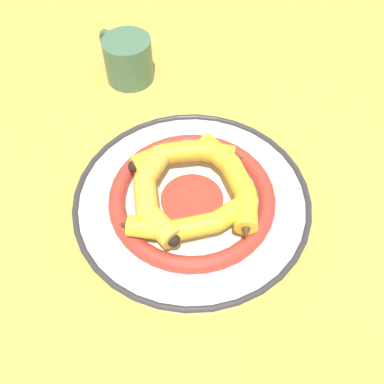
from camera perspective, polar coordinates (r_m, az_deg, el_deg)
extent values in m
plane|color=gold|center=(0.74, 0.97, -0.48)|extent=(2.80, 2.80, 0.00)
cylinder|color=white|center=(0.72, 0.00, -1.37)|extent=(0.37, 0.37, 0.02)
torus|color=#AD382D|center=(0.71, 0.00, -0.73)|extent=(0.27, 0.27, 0.03)
cylinder|color=#AD382D|center=(0.72, 0.00, -0.89)|extent=(0.10, 0.10, 0.00)
torus|color=#333338|center=(0.72, 0.00, -0.84)|extent=(0.38, 0.38, 0.01)
cylinder|color=yellow|center=(0.65, -5.35, -4.59)|extent=(0.07, 0.05, 0.03)
cylinder|color=yellow|center=(0.65, 0.33, -4.40)|extent=(0.07, 0.04, 0.03)
cylinder|color=yellow|center=(0.67, 5.34, -2.42)|extent=(0.07, 0.06, 0.03)
sphere|color=yellow|center=(0.65, -2.50, -4.98)|extent=(0.03, 0.03, 0.03)
sphere|color=yellow|center=(0.65, 3.12, -3.82)|extent=(0.03, 0.03, 0.03)
cone|color=#472D19|center=(0.66, -8.14, -4.20)|extent=(0.03, 0.03, 0.02)
sphere|color=black|center=(0.68, 7.47, -1.07)|extent=(0.02, 0.02, 0.02)
cylinder|color=yellow|center=(0.67, 6.83, -2.38)|extent=(0.05, 0.07, 0.04)
cylinder|color=yellow|center=(0.70, 5.80, 1.72)|extent=(0.05, 0.07, 0.04)
cylinder|color=yellow|center=(0.73, 3.15, 4.97)|extent=(0.06, 0.07, 0.04)
sphere|color=yellow|center=(0.68, 6.79, -0.22)|extent=(0.04, 0.04, 0.04)
sphere|color=yellow|center=(0.72, 4.85, 3.56)|extent=(0.04, 0.04, 0.04)
cone|color=#472D19|center=(0.65, 6.87, -4.65)|extent=(0.03, 0.04, 0.03)
sphere|color=black|center=(0.75, 1.50, 6.32)|extent=(0.02, 0.02, 0.02)
cylinder|color=gold|center=(0.73, 3.20, 4.95)|extent=(0.07, 0.05, 0.03)
cylinder|color=gold|center=(0.73, -1.17, 5.16)|extent=(0.06, 0.04, 0.03)
cylinder|color=gold|center=(0.73, -5.38, 4.09)|extent=(0.07, 0.05, 0.03)
sphere|color=gold|center=(0.74, 1.03, 5.37)|extent=(0.03, 0.03, 0.03)
sphere|color=gold|center=(0.73, -3.39, 4.93)|extent=(0.03, 0.03, 0.03)
cone|color=#472D19|center=(0.73, 5.38, 4.51)|extent=(0.04, 0.04, 0.03)
sphere|color=black|center=(0.72, -7.41, 3.22)|extent=(0.02, 0.02, 0.02)
cylinder|color=gold|center=(0.71, -4.96, 3.25)|extent=(0.06, 0.07, 0.04)
cylinder|color=gold|center=(0.68, -5.87, -0.51)|extent=(0.04, 0.06, 0.04)
cylinder|color=gold|center=(0.65, -4.06, -4.32)|extent=(0.06, 0.07, 0.04)
sphere|color=gold|center=(0.70, -6.08, 1.49)|extent=(0.04, 0.04, 0.04)
sphere|color=gold|center=(0.66, -5.66, -2.61)|extent=(0.04, 0.04, 0.04)
cone|color=#472D19|center=(0.73, -3.89, 4.93)|extent=(0.04, 0.04, 0.03)
sphere|color=black|center=(0.64, -2.37, -6.11)|extent=(0.02, 0.02, 0.02)
cylinder|color=#477056|center=(0.93, -8.07, 16.29)|extent=(0.10, 0.10, 0.09)
cylinder|color=#331C0F|center=(0.91, -8.32, 17.97)|extent=(0.08, 0.08, 0.01)
torus|color=#477056|center=(0.98, -10.42, 17.93)|extent=(0.04, 0.06, 0.06)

